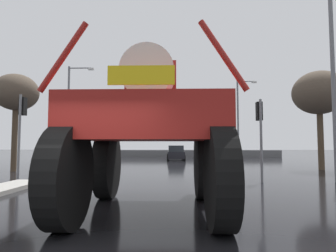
% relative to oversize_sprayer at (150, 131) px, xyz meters
% --- Properties ---
extents(ground_plane, '(120.00, 120.00, 0.00)m').
position_rel_oversize_sprayer_xyz_m(ground_plane, '(-0.82, 14.58, -1.99)').
color(ground_plane, black).
extents(oversize_sprayer, '(4.11, 5.34, 4.09)m').
position_rel_oversize_sprayer_xyz_m(oversize_sprayer, '(0.00, 0.00, 0.00)').
color(oversize_sprayer, black).
rests_on(oversize_sprayer, ground).
extents(sedan_ahead, '(2.04, 4.18, 1.52)m').
position_rel_oversize_sprayer_xyz_m(sedan_ahead, '(0.35, 22.69, -1.28)').
color(sedan_ahead, black).
rests_on(sedan_ahead, ground).
extents(traffic_signal_near_left, '(0.24, 0.54, 3.96)m').
position_rel_oversize_sprayer_xyz_m(traffic_signal_near_left, '(-6.59, 5.52, 0.90)').
color(traffic_signal_near_left, slate).
rests_on(traffic_signal_near_left, ground).
extents(traffic_signal_near_right, '(0.24, 0.54, 3.67)m').
position_rel_oversize_sprayer_xyz_m(traffic_signal_near_right, '(4.34, 5.52, 0.69)').
color(traffic_signal_near_right, slate).
rests_on(traffic_signal_near_right, ground).
extents(streetlight_near_right, '(2.14, 0.24, 9.16)m').
position_rel_oversize_sprayer_xyz_m(streetlight_near_right, '(7.74, 5.44, 3.08)').
color(streetlight_near_right, slate).
rests_on(streetlight_near_right, ground).
extents(streetlight_far_left, '(2.30, 0.24, 8.51)m').
position_rel_oversize_sprayer_xyz_m(streetlight_far_left, '(-8.79, 16.62, 2.76)').
color(streetlight_far_left, slate).
rests_on(streetlight_far_left, ground).
extents(streetlight_far_right, '(2.05, 0.24, 8.32)m').
position_rel_oversize_sprayer_xyz_m(streetlight_far_right, '(6.93, 21.61, 2.64)').
color(streetlight_far_right, slate).
rests_on(streetlight_far_right, ground).
extents(bare_tree_left, '(2.67, 2.67, 6.03)m').
position_rel_oversize_sprayer_xyz_m(bare_tree_left, '(-9.42, 9.65, 2.83)').
color(bare_tree_left, '#473828').
rests_on(bare_tree_left, ground).
extents(bare_tree_right, '(3.38, 3.38, 6.52)m').
position_rel_oversize_sprayer_xyz_m(bare_tree_right, '(10.01, 11.56, 3.04)').
color(bare_tree_right, '#473828').
rests_on(bare_tree_right, ground).
extents(roadside_barrier, '(28.62, 0.24, 0.90)m').
position_rel_oversize_sprayer_xyz_m(roadside_barrier, '(-0.82, 28.24, -1.54)').
color(roadside_barrier, '#59595B').
rests_on(roadside_barrier, ground).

